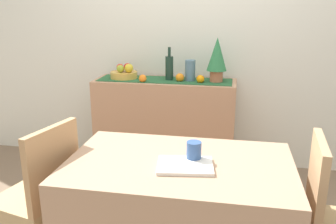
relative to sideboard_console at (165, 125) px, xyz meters
name	(u,v)px	position (x,y,z in m)	size (l,w,h in m)	color
ground_plane	(162,223)	(0.16, -0.92, -0.45)	(6.40, 6.40, 0.02)	#79624D
room_wall_rear	(186,25)	(0.16, 0.26, 0.91)	(6.40, 0.06, 2.70)	silver
sideboard_console	(165,125)	(0.00, 0.00, 0.00)	(1.29, 0.42, 0.87)	tan
table_runner	(165,80)	(0.00, 0.00, 0.44)	(1.21, 0.32, 0.01)	#255832
fruit_bowl	(124,75)	(-0.39, 0.00, 0.47)	(0.25, 0.25, 0.06)	gold
apple_right	(120,67)	(-0.43, 0.03, 0.54)	(0.07, 0.07, 0.07)	red
apple_upper	(120,69)	(-0.41, -0.04, 0.54)	(0.07, 0.07, 0.07)	#95AB32
apple_left	(128,67)	(-0.36, 0.04, 0.54)	(0.07, 0.07, 0.07)	red
apple_rear	(129,68)	(-0.33, -0.03, 0.54)	(0.08, 0.08, 0.08)	gold
wine_bottle	(169,68)	(0.04, 0.00, 0.55)	(0.07, 0.07, 0.30)	#193227
ceramic_vase	(190,71)	(0.23, 0.00, 0.53)	(0.09, 0.09, 0.19)	slate
potted_plant	(217,57)	(0.46, 0.00, 0.66)	(0.18, 0.18, 0.39)	#BA6A4A
orange_loose_near_bowl	(180,78)	(0.14, -0.04, 0.47)	(0.08, 0.08, 0.08)	orange
orange_loose_far	(143,78)	(-0.18, -0.12, 0.47)	(0.07, 0.07, 0.07)	orange
orange_loose_mid	(200,79)	(0.33, -0.06, 0.47)	(0.07, 0.07, 0.07)	orange
dining_table	(179,223)	(0.36, -1.45, -0.07)	(1.19, 0.75, 0.74)	tan
open_book	(185,166)	(0.40, -1.52, 0.31)	(0.28, 0.21, 0.02)	white
coffee_cup	(194,152)	(0.43, -1.43, 0.36)	(0.08, 0.08, 0.11)	#305088
chair_near_window	(38,223)	(-0.50, -1.46, -0.17)	(0.48, 0.48, 0.90)	tan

